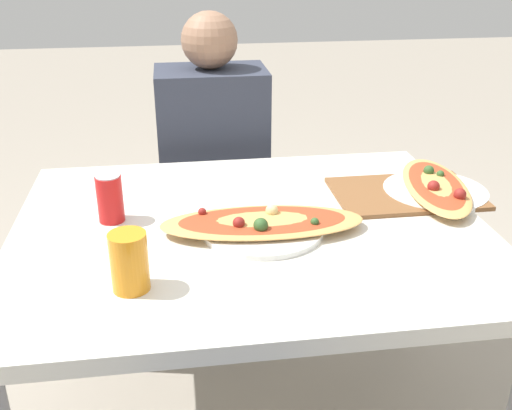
% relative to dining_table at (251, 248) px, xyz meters
% --- Properties ---
extents(dining_table, '(1.20, 0.96, 0.73)m').
position_rel_dining_table_xyz_m(dining_table, '(0.00, 0.00, 0.00)').
color(dining_table, silver).
rests_on(dining_table, ground_plane).
extents(chair_far_seated, '(0.40, 0.40, 0.86)m').
position_rel_dining_table_xyz_m(chair_far_seated, '(-0.04, 0.81, -0.16)').
color(chair_far_seated, '#2D3851').
rests_on(chair_far_seated, ground_plane).
extents(person_seated, '(0.39, 0.29, 1.17)m').
position_rel_dining_table_xyz_m(person_seated, '(-0.04, 0.70, 0.03)').
color(person_seated, '#2D2D38').
rests_on(person_seated, ground_plane).
extents(pizza_main, '(0.52, 0.31, 0.06)m').
position_rel_dining_table_xyz_m(pizza_main, '(0.02, -0.04, 0.09)').
color(pizza_main, white).
rests_on(pizza_main, dining_table).
extents(soda_can, '(0.07, 0.07, 0.12)m').
position_rel_dining_table_xyz_m(soda_can, '(-0.35, 0.08, 0.13)').
color(soda_can, red).
rests_on(soda_can, dining_table).
extents(drink_glass, '(0.08, 0.08, 0.13)m').
position_rel_dining_table_xyz_m(drink_glass, '(-0.29, -0.26, 0.13)').
color(drink_glass, orange).
rests_on(drink_glass, dining_table).
extents(serving_tray, '(0.40, 0.27, 0.01)m').
position_rel_dining_table_xyz_m(serving_tray, '(0.46, 0.12, 0.07)').
color(serving_tray, brown).
rests_on(serving_tray, dining_table).
extents(pizza_second, '(0.29, 0.46, 0.06)m').
position_rel_dining_table_xyz_m(pizza_second, '(0.55, 0.12, 0.09)').
color(pizza_second, white).
rests_on(pizza_second, dining_table).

